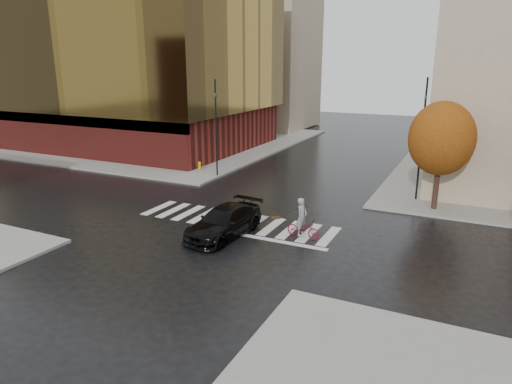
{
  "coord_description": "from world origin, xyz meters",
  "views": [
    {
      "loc": [
        11.8,
        -21.24,
        8.79
      ],
      "look_at": [
        1.42,
        0.13,
        2.0
      ],
      "focal_mm": 32.0,
      "sensor_mm": 36.0,
      "label": 1
    }
  ],
  "objects_px": {
    "cyclist": "(303,224)",
    "fire_hydrant": "(200,165)",
    "traffic_light_ne": "(422,131)",
    "traffic_light_nw": "(216,122)",
    "sedan": "(224,222)"
  },
  "relations": [
    {
      "from": "cyclist",
      "to": "fire_hydrant",
      "type": "relative_size",
      "value": 3.03
    },
    {
      "from": "sedan",
      "to": "traffic_light_nw",
      "type": "distance_m",
      "value": 13.26
    },
    {
      "from": "sedan",
      "to": "traffic_light_ne",
      "type": "height_order",
      "value": "traffic_light_ne"
    },
    {
      "from": "cyclist",
      "to": "fire_hydrant",
      "type": "height_order",
      "value": "cyclist"
    },
    {
      "from": "traffic_light_nw",
      "to": "fire_hydrant",
      "type": "bearing_deg",
      "value": -98.75
    },
    {
      "from": "sedan",
      "to": "traffic_light_ne",
      "type": "bearing_deg",
      "value": 57.57
    },
    {
      "from": "cyclist",
      "to": "traffic_light_nw",
      "type": "xyz_separation_m",
      "value": [
        -10.59,
        9.25,
        3.65
      ]
    },
    {
      "from": "sedan",
      "to": "fire_hydrant",
      "type": "xyz_separation_m",
      "value": [
        -9.08,
        11.8,
        -0.23
      ]
    },
    {
      "from": "cyclist",
      "to": "traffic_light_ne",
      "type": "bearing_deg",
      "value": -17.43
    },
    {
      "from": "sedan",
      "to": "fire_hydrant",
      "type": "bearing_deg",
      "value": 132.51
    },
    {
      "from": "traffic_light_nw",
      "to": "traffic_light_ne",
      "type": "relative_size",
      "value": 0.96
    },
    {
      "from": "sedan",
      "to": "cyclist",
      "type": "relative_size",
      "value": 2.47
    },
    {
      "from": "fire_hydrant",
      "to": "cyclist",
      "type": "bearing_deg",
      "value": -38.52
    },
    {
      "from": "traffic_light_nw",
      "to": "fire_hydrant",
      "type": "height_order",
      "value": "traffic_light_nw"
    },
    {
      "from": "traffic_light_nw",
      "to": "fire_hydrant",
      "type": "xyz_separation_m",
      "value": [
        -2.28,
        1.0,
        -3.84
      ]
    }
  ]
}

